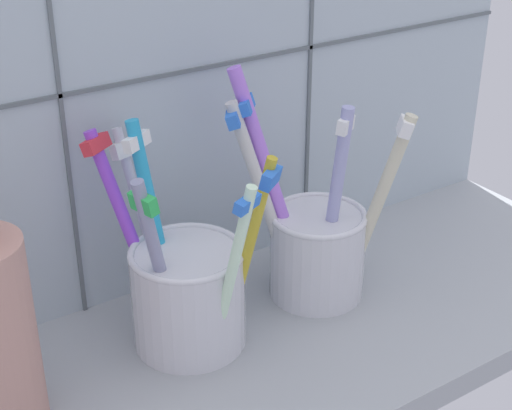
{
  "coord_description": "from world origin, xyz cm",
  "views": [
    {
      "loc": [
        -28.09,
        -39.0,
        37.31
      ],
      "look_at": [
        0.0,
        2.93,
        11.5
      ],
      "focal_mm": 55.64,
      "sensor_mm": 36.0,
      "label": 1
    }
  ],
  "objects": [
    {
      "name": "tile_wall_back",
      "position": [
        0.0,
        12.0,
        22.5
      ],
      "size": [
        64.0,
        2.2,
        45.0
      ],
      "color": "#B2C1CC",
      "rests_on": "ground"
    },
    {
      "name": "toothbrush_cup_right",
      "position": [
        5.63,
        2.96,
        6.53
      ],
      "size": [
        11.97,
        9.64,
        18.69
      ],
      "color": "silver",
      "rests_on": "counter_slab"
    },
    {
      "name": "counter_slab",
      "position": [
        0.0,
        0.0,
        1.0
      ],
      "size": [
        64.0,
        22.0,
        2.0
      ],
      "primitive_type": "cube",
      "color": "#9EA3A8",
      "rests_on": "ground"
    },
    {
      "name": "toothbrush_cup_left",
      "position": [
        -5.89,
        3.02,
        6.54
      ],
      "size": [
        9.98,
        13.61,
        16.47
      ],
      "color": "silver",
      "rests_on": "counter_slab"
    }
  ]
}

